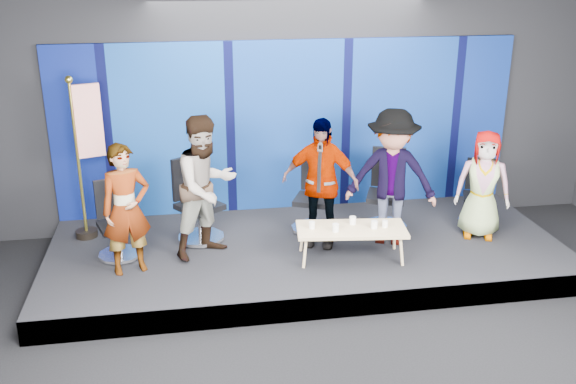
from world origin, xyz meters
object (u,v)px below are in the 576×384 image
object	(u,v)px
panelist_e	(483,185)
mug_c	(353,220)
chair_c	(314,206)
mug_a	(312,225)
chair_a	(117,232)
coffee_table	(351,230)
chair_d	(386,203)
mug_e	(385,224)
panelist_c	(320,183)
panelist_b	(206,187)
panelist_a	(126,209)
chair_b	(198,213)
mug_b	(336,228)
chair_e	(478,202)
mug_d	(374,225)
flag_stand	(86,154)
panelist_d	(392,178)

from	to	relation	value
panelist_e	mug_c	distance (m)	1.98
chair_c	mug_a	distance (m)	1.00
chair_a	coffee_table	distance (m)	3.06
chair_d	mug_e	distance (m)	1.02
chair_c	panelist_c	distance (m)	0.73
chair_d	panelist_e	size ratio (longest dim) A/B	0.76
chair_a	panelist_b	xyz separation A→B (m)	(1.18, -0.13, 0.61)
panelist_a	chair_b	xyz separation A→B (m)	(0.87, 0.83, -0.44)
panelist_a	chair_d	world-z (taller)	panelist_a
chair_b	mug_b	world-z (taller)	chair_b
panelist_b	chair_e	bearing A→B (deg)	-27.63
panelist_a	panelist_c	world-z (taller)	panelist_c
panelist_c	mug_e	distance (m)	1.03
panelist_e	mug_c	size ratio (longest dim) A/B	15.08
mug_d	chair_b	bearing A→B (deg)	155.44
panelist_a	coffee_table	bearing A→B (deg)	-20.49
chair_c	mug_d	world-z (taller)	chair_c
chair_d	mug_e	xyz separation A→B (m)	(-0.32, -0.97, 0.10)
mug_b	flag_stand	size ratio (longest dim) A/B	0.04
chair_a	mug_c	distance (m)	3.09
panelist_b	mug_b	size ratio (longest dim) A/B	18.57
panelist_e	mug_c	world-z (taller)	panelist_e
chair_b	mug_c	distance (m)	2.16
chair_e	mug_c	world-z (taller)	chair_e
chair_b	panelist_b	bearing A→B (deg)	-109.99
chair_a	mug_a	xyz separation A→B (m)	(2.49, -0.53, 0.14)
chair_a	panelist_a	bearing A→B (deg)	-86.34
panelist_b	mug_b	distance (m)	1.75
panelist_a	coffee_table	world-z (taller)	panelist_a
chair_c	panelist_c	xyz separation A→B (m)	(-0.02, -0.50, 0.53)
mug_b	mug_d	distance (m)	0.52
chair_d	mug_d	bearing A→B (deg)	-94.08
chair_d	mug_b	bearing A→B (deg)	-113.05
chair_b	panelist_b	world-z (taller)	panelist_b
flag_stand	mug_c	bearing A→B (deg)	-37.44
mug_b	panelist_d	bearing A→B (deg)	29.68
mug_c	chair_a	bearing A→B (deg)	171.13
chair_e	panelist_e	size ratio (longest dim) A/B	0.62
panelist_d	mug_d	size ratio (longest dim) A/B	18.74
chair_e	flag_stand	distance (m)	5.65
chair_b	mug_e	world-z (taller)	chair_b
mug_a	mug_b	xyz separation A→B (m)	(0.28, -0.14, 0.00)
chair_e	mug_c	distance (m)	2.26
chair_a	chair_d	size ratio (longest dim) A/B	0.88
chair_e	flag_stand	world-z (taller)	flag_stand
chair_d	chair_e	size ratio (longest dim) A/B	1.23
mug_b	mug_e	xyz separation A→B (m)	(0.67, 0.04, -0.01)
chair_c	mug_a	bearing A→B (deg)	-79.12
coffee_table	mug_e	xyz separation A→B (m)	(0.44, -0.04, 0.08)
panelist_d	coffee_table	distance (m)	0.95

